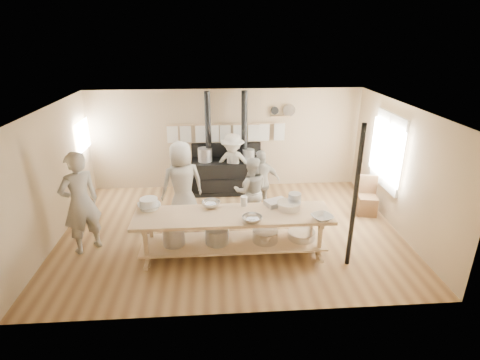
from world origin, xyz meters
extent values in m
plane|color=brown|center=(0.00, 0.00, 0.00)|extent=(7.00, 7.00, 0.00)
plane|color=tan|center=(0.00, 2.50, 1.30)|extent=(7.00, 0.00, 7.00)
plane|color=tan|center=(0.00, -2.50, 1.30)|extent=(7.00, 0.00, 7.00)
plane|color=tan|center=(-3.50, 0.00, 1.30)|extent=(0.00, 5.00, 5.00)
plane|color=tan|center=(3.50, 0.00, 1.30)|extent=(0.00, 5.00, 5.00)
plane|color=#BAAB8A|center=(0.00, 0.00, 2.60)|extent=(7.00, 7.00, 0.00)
cube|color=beige|center=(3.47, 0.60, 1.50)|extent=(0.06, 1.35, 1.65)
plane|color=white|center=(3.43, 0.60, 1.50)|extent=(0.00, 1.50, 1.50)
cube|color=beige|center=(3.42, 0.60, 1.50)|extent=(0.02, 0.03, 1.50)
plane|color=white|center=(-3.45, 2.00, 1.60)|extent=(0.00, 0.90, 0.90)
cube|color=black|center=(0.00, 2.10, 0.42)|extent=(1.80, 0.70, 0.85)
cube|color=black|center=(0.00, 2.10, 0.05)|extent=(1.90, 0.75, 0.10)
cube|color=black|center=(0.00, 2.40, 1.05)|extent=(1.80, 0.12, 0.35)
cylinder|color=black|center=(-0.45, 2.15, 1.73)|extent=(0.15, 0.15, 1.75)
cylinder|color=black|center=(0.45, 2.15, 1.73)|extent=(0.15, 0.15, 1.75)
cylinder|color=#B2B2B7|center=(-0.55, 2.10, 1.02)|extent=(0.36, 0.36, 0.34)
cylinder|color=gray|center=(0.55, 2.05, 1.00)|extent=(0.30, 0.30, 0.30)
cylinder|color=tan|center=(0.00, 2.40, 1.72)|extent=(3.00, 0.04, 0.04)
cube|color=white|center=(-1.35, 2.40, 1.50)|extent=(0.28, 0.01, 0.46)
cube|color=white|center=(-1.01, 2.40, 1.50)|extent=(0.28, 0.01, 0.46)
cube|color=white|center=(-0.68, 2.40, 1.50)|extent=(0.28, 0.01, 0.46)
cube|color=white|center=(-0.34, 2.40, 1.50)|extent=(0.28, 0.01, 0.46)
cube|color=white|center=(0.00, 2.40, 1.50)|extent=(0.28, 0.01, 0.46)
cube|color=white|center=(0.34, 2.40, 1.50)|extent=(0.28, 0.01, 0.46)
cube|color=white|center=(0.68, 2.40, 1.50)|extent=(0.28, 0.01, 0.46)
cube|color=white|center=(1.01, 2.40, 1.50)|extent=(0.28, 0.01, 0.46)
cube|color=white|center=(1.35, 2.40, 1.50)|extent=(0.28, 0.01, 0.46)
cube|color=tan|center=(1.40, 2.42, 1.90)|extent=(0.50, 0.14, 0.03)
cylinder|color=black|center=(1.25, 2.44, 2.05)|extent=(0.20, 0.04, 0.20)
cylinder|color=silver|center=(1.62, 2.44, 2.05)|extent=(0.32, 0.03, 0.32)
cube|color=tan|center=(0.00, -0.90, 0.82)|extent=(3.60, 0.90, 0.06)
cube|color=tan|center=(0.00, -0.90, 0.25)|extent=(3.40, 0.80, 0.04)
cube|color=tan|center=(0.00, -0.90, 0.20)|extent=(3.30, 0.06, 0.06)
cube|color=tan|center=(-1.55, -1.20, 0.42)|extent=(0.07, 0.07, 0.85)
cube|color=tan|center=(-1.55, -0.60, 0.42)|extent=(0.07, 0.07, 0.85)
cube|color=tan|center=(1.55, -1.20, 0.42)|extent=(0.07, 0.07, 0.85)
cube|color=tan|center=(1.55, -0.60, 0.42)|extent=(0.07, 0.07, 0.85)
cylinder|color=#B2B2B7|center=(-1.10, -0.90, 0.46)|extent=(0.40, 0.40, 0.38)
cylinder|color=gray|center=(-0.30, -0.90, 0.42)|extent=(0.44, 0.44, 0.30)
cylinder|color=silver|center=(0.60, -0.90, 0.38)|extent=(0.48, 0.48, 0.22)
cylinder|color=silver|center=(1.30, -0.90, 0.34)|extent=(0.52, 0.52, 0.14)
cylinder|color=black|center=(2.05, -1.35, 1.30)|extent=(0.08, 0.08, 2.60)
imported|color=#A49E91|center=(-2.80, -0.53, 0.99)|extent=(0.86, 0.84, 1.98)
imported|color=#A49E91|center=(0.45, 0.33, 0.76)|extent=(0.74, 0.58, 1.51)
imported|color=#A49E91|center=(-1.01, 0.40, 0.93)|extent=(1.05, 0.87, 1.86)
imported|color=#A49E91|center=(0.73, 0.80, 0.76)|extent=(0.94, 0.53, 1.51)
imported|color=#A49E91|center=(0.14, 1.86, 0.81)|extent=(1.17, 0.86, 1.62)
cube|color=brown|center=(3.15, 0.56, 0.22)|extent=(0.49, 0.49, 0.44)
cube|color=brown|center=(3.19, 0.74, 0.64)|extent=(0.41, 0.13, 0.49)
imported|color=white|center=(-1.55, -0.57, 0.90)|extent=(0.55, 0.55, 0.10)
imported|color=silver|center=(-0.40, -0.57, 0.90)|extent=(0.45, 0.45, 0.11)
imported|color=white|center=(1.55, -1.23, 0.89)|extent=(0.47, 0.47, 0.09)
imported|color=silver|center=(0.31, -1.23, 0.91)|extent=(0.36, 0.36, 0.11)
cube|color=#B2B2B7|center=(0.84, -0.57, 0.90)|extent=(0.49, 0.42, 0.09)
cylinder|color=silver|center=(1.04, -0.77, 0.92)|extent=(0.46, 0.46, 0.14)
cylinder|color=gray|center=(1.19, -0.57, 0.96)|extent=(0.27, 0.27, 0.23)
cylinder|color=white|center=(-1.55, -0.57, 0.95)|extent=(0.41, 0.41, 0.21)
cylinder|color=white|center=(0.22, -0.57, 0.95)|extent=(0.13, 0.13, 0.20)
camera|label=1|loc=(-0.31, -6.96, 3.95)|focal=28.00mm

